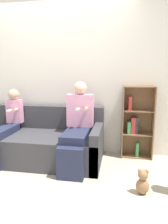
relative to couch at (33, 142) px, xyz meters
The scene contains 7 objects.
ground_plane 0.69m from the couch, 60.33° to the right, with size 14.00×14.00×0.00m, color #B2A893.
back_wall 1.16m from the couch, 57.10° to the left, with size 10.00×0.06×2.55m.
couch is the anchor object (origin of this frame).
adult_seated 0.83m from the couch, ahead, with size 0.40×0.86×1.23m.
child_seated 0.49m from the couch, 160.93° to the right, with size 0.26×0.88×1.09m.
bookshelf 1.69m from the couch, 12.57° to the left, with size 0.49×0.23×1.15m.
teddy_bear 1.78m from the couch, 24.10° to the right, with size 0.15×0.12×0.30m.
Camera 1 is at (1.01, -2.31, 1.33)m, focal length 32.00 mm.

